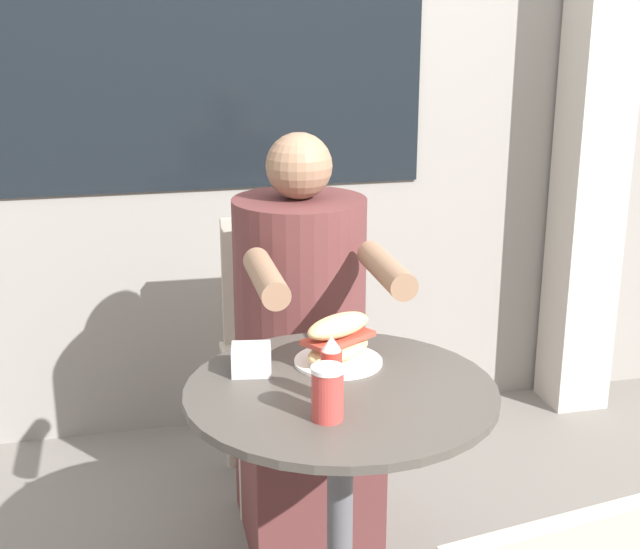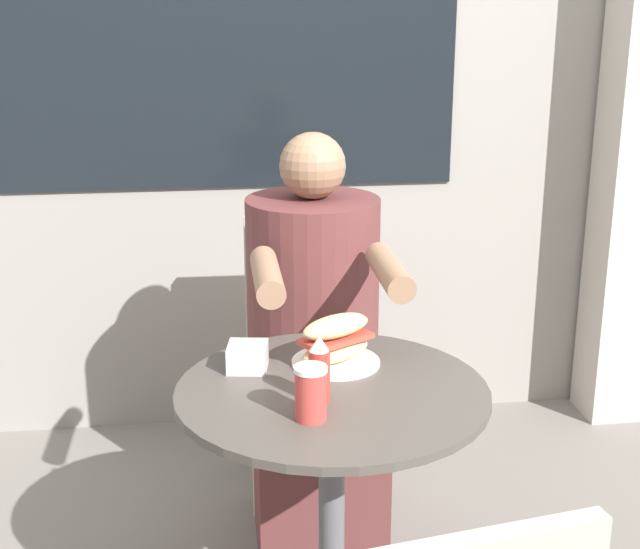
{
  "view_description": "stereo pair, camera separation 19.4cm",
  "coord_description": "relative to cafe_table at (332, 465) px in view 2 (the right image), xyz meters",
  "views": [
    {
      "loc": [
        -0.45,
        -1.75,
        1.53
      ],
      "look_at": [
        0.0,
        0.2,
        0.91
      ],
      "focal_mm": 50.0,
      "sensor_mm": 36.0,
      "label": 1
    },
    {
      "loc": [
        -0.26,
        -1.78,
        1.53
      ],
      "look_at": [
        0.0,
        0.2,
        0.91
      ],
      "focal_mm": 50.0,
      "sensor_mm": 36.0,
      "label": 2
    }
  ],
  "objects": [
    {
      "name": "storefront_wall",
      "position": [
        -0.0,
        1.36,
        0.88
      ],
      "size": [
        8.0,
        0.09,
        2.8
      ],
      "color": "gray",
      "rests_on": "ground_plane"
    },
    {
      "name": "lattice_pillar",
      "position": [
        1.25,
        1.19,
        0.68
      ],
      "size": [
        0.21,
        0.21,
        2.4
      ],
      "color": "#B2ADA3",
      "rests_on": "ground_plane"
    },
    {
      "name": "cafe_table",
      "position": [
        0.0,
        0.0,
        0.0
      ],
      "size": [
        0.7,
        0.7,
        0.71
      ],
      "color": "#47423D",
      "rests_on": "ground_plane"
    },
    {
      "name": "diner_chair",
      "position": [
        0.03,
        0.9,
        0.0
      ],
      "size": [
        0.38,
        0.38,
        0.87
      ],
      "rotation": [
        0.0,
        0.0,
        3.13
      ],
      "color": "#ADA393",
      "rests_on": "ground_plane"
    },
    {
      "name": "seated_diner",
      "position": [
        0.03,
        0.55,
        -0.01
      ],
      "size": [
        0.37,
        0.67,
        1.19
      ],
      "rotation": [
        0.0,
        0.0,
        3.13
      ],
      "color": "brown",
      "rests_on": "ground_plane"
    },
    {
      "name": "sandwich_on_plate",
      "position": [
        0.03,
        0.14,
        0.24
      ],
      "size": [
        0.21,
        0.21,
        0.12
      ],
      "rotation": [
        0.0,
        0.0,
        0.55
      ],
      "color": "white",
      "rests_on": "cafe_table"
    },
    {
      "name": "drink_cup",
      "position": [
        -0.07,
        -0.14,
        0.25
      ],
      "size": [
        0.07,
        0.07,
        0.12
      ],
      "color": "#B73D38",
      "rests_on": "cafe_table"
    },
    {
      "name": "napkin_box",
      "position": [
        -0.18,
        0.13,
        0.22
      ],
      "size": [
        0.1,
        0.1,
        0.06
      ],
      "rotation": [
        0.0,
        0.0,
        -0.16
      ],
      "color": "silver",
      "rests_on": "cafe_table"
    },
    {
      "name": "condiment_bottle",
      "position": [
        -0.04,
        -0.06,
        0.26
      ],
      "size": [
        0.05,
        0.05,
        0.15
      ],
      "color": "red",
      "rests_on": "cafe_table"
    }
  ]
}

